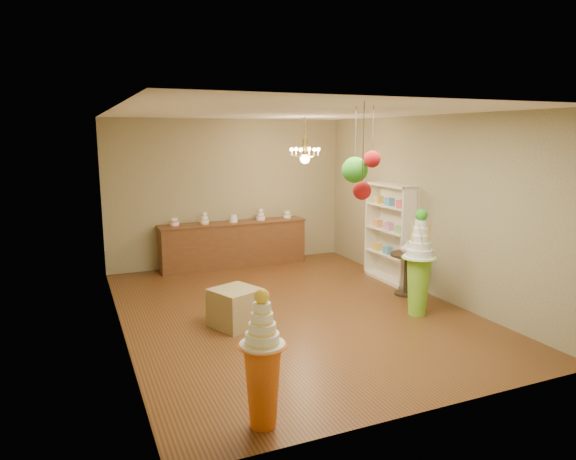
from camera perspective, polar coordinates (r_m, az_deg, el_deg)
name	(u,v)px	position (r m, az deg, el deg)	size (l,w,h in m)	color
floor	(291,310)	(8.07, 0.34, -8.86)	(6.50, 6.50, 0.00)	#563317
ceiling	(291,112)	(7.62, 0.37, 12.94)	(6.50, 6.50, 0.00)	white
wall_back	(229,193)	(10.74, -6.61, 4.16)	(5.00, 0.04, 3.00)	gray
wall_front	(431,264)	(4.96, 15.59, -3.66)	(5.00, 0.04, 3.00)	gray
wall_left	(117,226)	(7.10, -18.48, 0.41)	(0.04, 6.50, 3.00)	gray
wall_right	(427,206)	(8.99, 15.14, 2.62)	(0.04, 6.50, 3.00)	gray
pedestal_green	(419,272)	(7.92, 14.31, -4.53)	(0.52, 0.52, 1.62)	#7DCD2D
pedestal_orange	(263,373)	(4.90, -2.84, -15.57)	(0.51, 0.51, 1.33)	orange
burlap_riser	(236,307)	(7.38, -5.85, -8.56)	(0.60, 0.60, 0.54)	#9A8654
sideboard	(234,243)	(10.63, -6.06, -1.47)	(3.04, 0.54, 1.16)	brown
shelving_unit	(390,233)	(9.62, 11.27, -0.32)	(0.33, 1.20, 1.80)	white
round_table	(406,268)	(8.90, 13.02, -4.17)	(0.69, 0.69, 0.72)	black
vase	(407,247)	(8.82, 13.12, -1.89)	(0.21, 0.21, 0.22)	white
pom_red_left	(362,190)	(5.09, 8.23, 4.39)	(0.18, 0.18, 0.95)	#474133
pom_green_mid	(355,170)	(5.96, 7.44, 6.65)	(0.30, 0.30, 0.86)	#474133
pom_red_right	(372,159)	(5.85, 9.32, 7.80)	(0.19, 0.19, 0.68)	#474133
chandelier	(305,156)	(9.41, 1.90, 8.23)	(0.69, 0.69, 0.85)	gold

